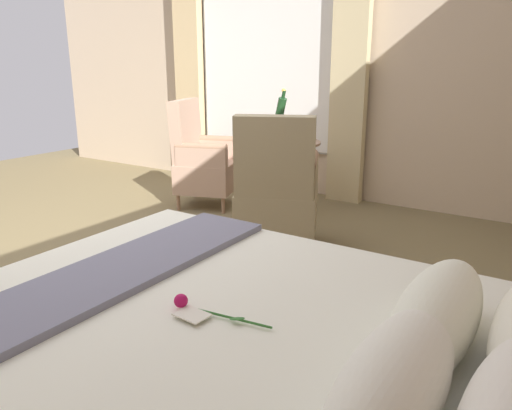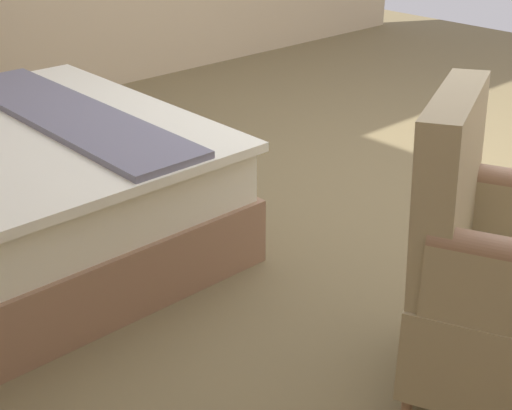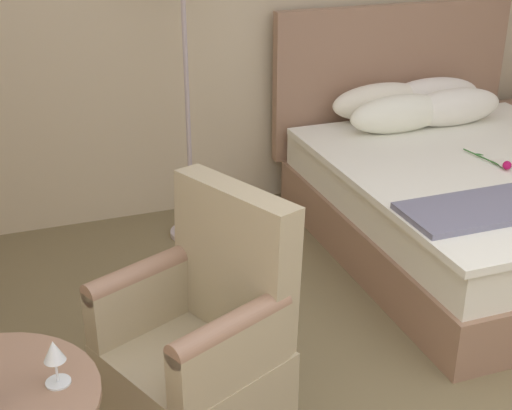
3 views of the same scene
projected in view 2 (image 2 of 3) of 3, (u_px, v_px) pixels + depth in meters
The scene contains 2 objects.
ground_plane at pixel (406, 192), 3.88m from camera, with size 8.02×8.02×0.00m, color olive.
armchair_by_window at pixel (494, 282), 2.25m from camera, with size 0.75×0.77×1.03m.
Camera 2 is at (-2.04, 2.97, 1.65)m, focal length 50.00 mm.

